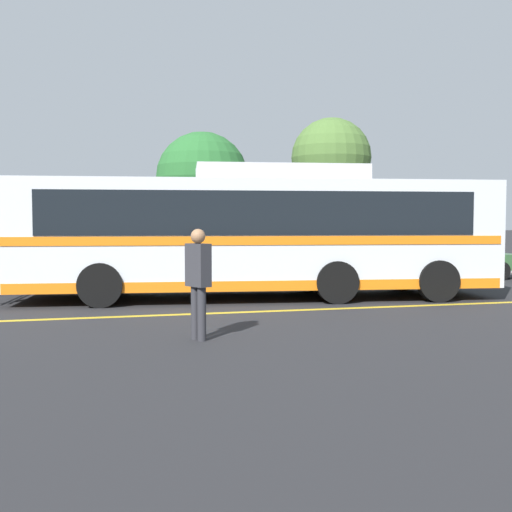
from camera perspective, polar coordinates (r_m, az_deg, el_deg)
The scene contains 10 objects.
ground_plane at distance 15.61m, azimuth 2.30°, elevation -3.76°, with size 220.00×220.00×0.00m, color #262628.
lane_strip_0 at distance 12.89m, azimuth 2.36°, elevation -5.23°, with size 0.20×31.75×0.01m, color gold.
curb_strip at distance 19.91m, azimuth -3.50°, elevation -2.03°, with size 39.75×0.36×0.15m, color #99999E.
transit_bus at distance 14.88m, azimuth 0.06°, elevation 2.35°, with size 12.25×3.94×3.28m.
parked_car_1 at distance 17.96m, azimuth -17.39°, elevation -0.73°, with size 4.29×1.95×1.37m.
parked_car_2 at distance 18.28m, azimuth 0.83°, elevation -0.43°, with size 4.87×2.15×1.47m.
parked_car_3 at distance 21.22m, azimuth 17.63°, elevation -0.28°, with size 4.89×2.05×1.25m.
pedestrian_2 at distance 9.64m, azimuth -5.52°, elevation -1.96°, with size 0.40×0.47×1.80m.
tree_0 at distance 22.00m, azimuth -5.14°, elevation 7.37°, with size 3.34×3.34×5.17m.
tree_1 at distance 24.31m, azimuth 7.17°, elevation 9.19°, with size 3.17×3.17×6.04m.
Camera 1 is at (-4.33, -14.87, 1.90)m, focal length 42.00 mm.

